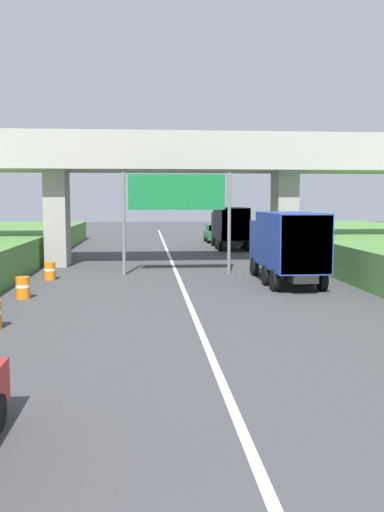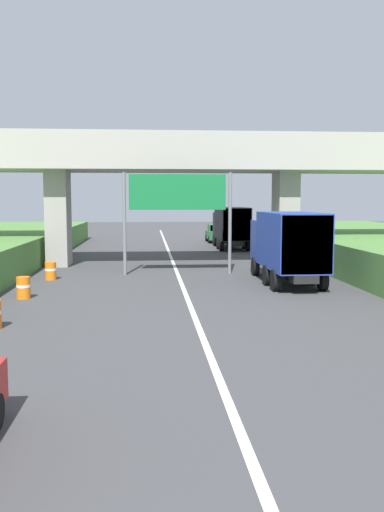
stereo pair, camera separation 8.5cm
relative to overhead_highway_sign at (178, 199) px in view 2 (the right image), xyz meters
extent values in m
cube|color=white|center=(0.00, -1.80, -4.07)|extent=(0.20, 91.34, 0.01)
cube|color=#ADA89E|center=(0.00, 4.62, 2.27)|extent=(40.00, 4.80, 1.10)
cube|color=#ADA89E|center=(0.00, 2.40, 3.37)|extent=(40.00, 0.36, 1.10)
cube|color=#ADA89E|center=(0.00, 6.84, 3.37)|extent=(40.00, 0.36, 1.10)
cube|color=#9F9A91|center=(-7.08, 4.62, -1.18)|extent=(1.30, 2.20, 5.80)
cube|color=#9F9A91|center=(7.08, 4.62, -1.18)|extent=(1.30, 2.20, 5.80)
cylinder|color=slate|center=(-2.85, 0.00, -1.33)|extent=(0.18, 0.18, 5.50)
cylinder|color=slate|center=(2.85, 0.00, -1.33)|extent=(0.18, 0.18, 5.50)
cube|color=#167238|center=(0.00, 0.00, 0.37)|extent=(5.20, 0.12, 1.90)
cube|color=white|center=(0.00, -0.01, 0.37)|extent=(4.89, 0.01, 1.67)
cube|color=black|center=(5.08, -3.41, -3.42)|extent=(1.10, 7.30, 0.36)
cube|color=#233D9E|center=(5.08, -0.81, -2.19)|extent=(2.10, 2.10, 2.10)
cube|color=#2D3842|center=(5.08, 0.21, -1.89)|extent=(1.89, 0.06, 0.90)
cube|color=#233D9E|center=(5.08, -4.46, -1.94)|extent=(2.30, 5.20, 2.60)
cube|color=navy|center=(5.08, -7.04, -1.94)|extent=(2.21, 0.04, 2.50)
cylinder|color=black|center=(4.11, -0.81, -3.60)|extent=(0.30, 0.96, 0.96)
cylinder|color=black|center=(6.05, -0.81, -3.60)|extent=(0.30, 0.96, 0.96)
cylinder|color=black|center=(4.01, -5.89, -3.60)|extent=(0.30, 0.96, 0.96)
cylinder|color=black|center=(6.15, -5.89, -3.60)|extent=(0.30, 0.96, 0.96)
cylinder|color=black|center=(4.01, -4.20, -3.60)|extent=(0.30, 0.96, 0.96)
cylinder|color=black|center=(6.15, -4.20, -3.60)|extent=(0.30, 0.96, 0.96)
cube|color=black|center=(5.24, 15.76, -3.42)|extent=(1.10, 7.30, 0.36)
cube|color=black|center=(5.24, 18.36, -2.19)|extent=(2.10, 2.10, 2.10)
cube|color=#2D3842|center=(5.24, 19.38, -1.89)|extent=(1.89, 0.06, 0.90)
cube|color=black|center=(5.24, 14.71, -1.94)|extent=(2.30, 5.20, 2.60)
cube|color=black|center=(5.24, 12.13, -1.94)|extent=(2.21, 0.04, 2.50)
cylinder|color=black|center=(4.27, 18.36, -3.60)|extent=(0.30, 0.96, 0.96)
cylinder|color=black|center=(6.21, 18.36, -3.60)|extent=(0.30, 0.96, 0.96)
cylinder|color=black|center=(4.17, 13.28, -3.60)|extent=(0.30, 0.96, 0.96)
cylinder|color=black|center=(6.31, 13.28, -3.60)|extent=(0.30, 0.96, 0.96)
cylinder|color=black|center=(4.17, 14.97, -3.60)|extent=(0.30, 0.96, 0.96)
cylinder|color=black|center=(6.31, 14.97, -3.60)|extent=(0.30, 0.96, 0.96)
cube|color=#236B38|center=(4.94, 22.62, -3.38)|extent=(1.76, 4.10, 0.76)
cube|color=#236B38|center=(4.94, 22.47, -2.68)|extent=(1.56, 1.90, 0.64)
cube|color=#2D3842|center=(4.94, 21.55, -2.68)|extent=(1.44, 0.06, 0.54)
cylinder|color=black|center=(4.12, 23.89, -3.76)|extent=(0.22, 0.64, 0.64)
cylinder|color=black|center=(5.76, 23.89, -3.76)|extent=(0.22, 0.64, 0.64)
cylinder|color=black|center=(4.12, 21.35, -3.76)|extent=(0.22, 0.64, 0.64)
cylinder|color=black|center=(5.76, 21.35, -3.76)|extent=(0.22, 0.64, 0.64)
cylinder|color=orange|center=(-6.69, -6.87, -3.63)|extent=(0.56, 0.56, 0.90)
cylinder|color=white|center=(-6.69, -6.87, -3.55)|extent=(0.57, 0.57, 0.12)
cylinder|color=orange|center=(-6.53, -1.54, -3.63)|extent=(0.56, 0.56, 0.90)
cylinder|color=white|center=(-6.53, -1.54, -3.55)|extent=(0.57, 0.57, 0.12)
camera|label=1|loc=(-1.64, -29.37, -0.07)|focal=38.28mm
camera|label=2|loc=(-1.55, -29.38, -0.07)|focal=38.28mm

